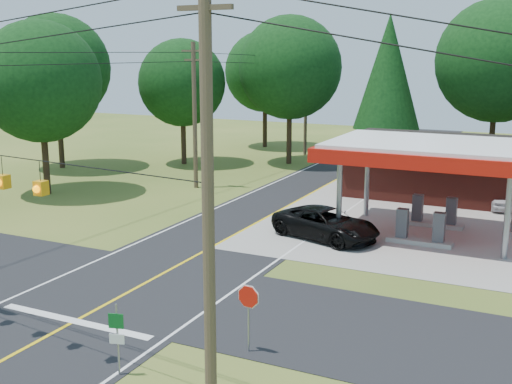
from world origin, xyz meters
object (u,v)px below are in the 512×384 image
at_px(suv_car, 326,224).
at_px(sedan_car, 504,197).
at_px(octagonal_stop_sign, 248,302).
at_px(gas_canopy, 431,154).

bearing_deg(suv_car, sedan_car, -16.37).
distance_m(suv_car, sedan_car, 13.31).
bearing_deg(sedan_car, octagonal_stop_sign, -113.69).
bearing_deg(gas_canopy, sedan_car, 69.44).
xyz_separation_m(gas_canopy, sedan_car, (3.00, 8.00, -3.57)).
xyz_separation_m(suv_car, octagonal_stop_sign, (2.08, -13.01, 0.89)).
relative_size(gas_canopy, sedan_car, 2.58).
height_order(gas_canopy, octagonal_stop_sign, gas_canopy).
xyz_separation_m(gas_canopy, suv_car, (-4.50, -3.00, -3.48)).
relative_size(gas_canopy, octagonal_stop_sign, 4.68).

